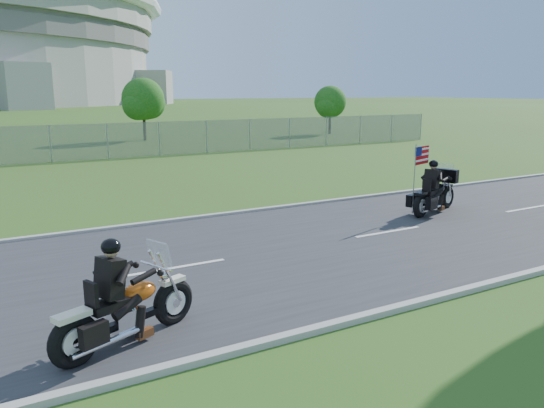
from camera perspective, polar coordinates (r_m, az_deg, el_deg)
ground at (r=12.57m, az=-1.45°, el=-5.55°), size 420.00×420.00×0.00m
road at (r=12.56m, az=-1.46°, el=-5.46°), size 120.00×8.00×0.04m
curb_north at (r=16.12m, az=-8.23°, el=-1.50°), size 120.00×0.18×0.12m
curb_south at (r=9.40m, az=10.47°, el=-11.73°), size 120.00×0.18×0.12m
tree_fence_near at (r=42.26m, az=-13.65°, el=10.69°), size 3.52×3.28×4.75m
tree_fence_far at (r=47.50m, az=6.29°, el=10.68°), size 3.08×2.87×4.20m
motorcycle_lead at (r=8.46m, az=-15.54°, el=-11.08°), size 2.47×1.27×1.75m
motorcycle_follow at (r=17.39m, az=17.07°, el=0.91°), size 2.50×1.22×2.15m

